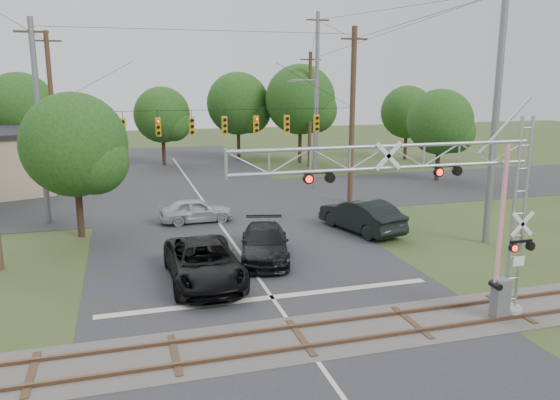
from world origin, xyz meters
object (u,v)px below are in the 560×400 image
object	(u,v)px
traffic_signal_span	(222,121)
pickup_black	(204,262)
car_dark	(265,243)
crossing_gantry	(441,201)
sedan_silver	(196,210)
streetlight	(313,128)

from	to	relation	value
traffic_signal_span	pickup_black	distance (m)	13.38
car_dark	crossing_gantry	bearing A→B (deg)	-52.80
traffic_signal_span	pickup_black	xyz separation A→B (m)	(-3.07, -12.10, -4.83)
sedan_silver	streetlight	bearing A→B (deg)	-54.57
pickup_black	sedan_silver	world-z (taller)	pickup_black
pickup_black	streetlight	world-z (taller)	streetlight
crossing_gantry	sedan_silver	size ratio (longest dim) A/B	2.50
crossing_gantry	traffic_signal_span	xyz separation A→B (m)	(-3.75, 18.36, 1.34)
car_dark	streetlight	bearing A→B (deg)	76.69
crossing_gantry	traffic_signal_span	distance (m)	18.79
traffic_signal_span	streetlight	world-z (taller)	traffic_signal_span
crossing_gantry	streetlight	xyz separation A→B (m)	(4.05, 23.66, 0.31)
crossing_gantry	car_dark	bearing A→B (deg)	113.59
pickup_black	car_dark	distance (m)	3.82
sedan_silver	traffic_signal_span	bearing A→B (deg)	-44.29
pickup_black	crossing_gantry	bearing A→B (deg)	-43.21
car_dark	sedan_silver	distance (m)	7.94
car_dark	streetlight	world-z (taller)	streetlight
traffic_signal_span	sedan_silver	xyz separation A→B (m)	(-2.07, -2.28, -4.96)
car_dark	streetlight	xyz separation A→B (m)	(7.73, 15.23, 3.88)
traffic_signal_span	sedan_silver	distance (m)	5.84
traffic_signal_span	pickup_black	world-z (taller)	traffic_signal_span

